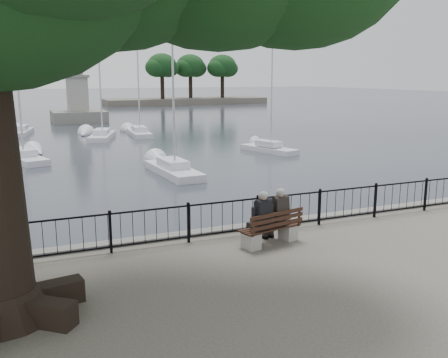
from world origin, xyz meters
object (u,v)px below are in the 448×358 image
person_left (259,220)px  person_right (276,217)px  lion_monument (78,103)px  bench (271,232)px

person_left → person_right: same height
person_left → lion_monument: lion_monument is taller
bench → person_left: person_left is taller
bench → lion_monument: size_ratio=0.21×
person_left → lion_monument: 48.40m
bench → lion_monument: (1.10, 48.40, 0.84)m
person_right → lion_monument: (0.87, 48.25, 0.49)m
person_right → lion_monument: size_ratio=0.17×
bench → person_left: size_ratio=1.24×
person_right → person_left: bearing=-167.4°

